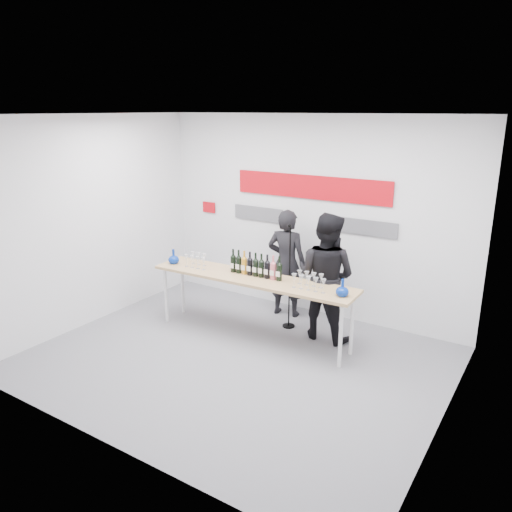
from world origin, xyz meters
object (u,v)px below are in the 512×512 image
(tasting_table, at_px, (252,282))
(presenter_left, at_px, (287,263))
(presenter_right, at_px, (326,277))
(mic_stand, at_px, (289,296))

(tasting_table, xyz_separation_m, presenter_left, (0.00, 0.95, 0.01))
(tasting_table, bearing_deg, presenter_left, 87.79)
(tasting_table, xyz_separation_m, presenter_right, (0.83, 0.55, 0.07))
(presenter_right, bearing_deg, tasting_table, 36.65)
(presenter_left, xyz_separation_m, mic_stand, (0.27, -0.39, -0.35))
(tasting_table, relative_size, mic_stand, 1.91)
(presenter_right, xyz_separation_m, mic_stand, (-0.56, 0.01, -0.41))
(tasting_table, relative_size, presenter_left, 1.79)
(tasting_table, bearing_deg, presenter_right, 31.41)
(tasting_table, distance_m, mic_stand, 0.71)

